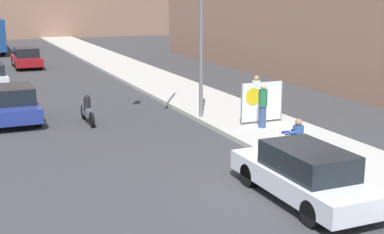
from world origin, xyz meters
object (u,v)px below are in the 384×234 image
(seated_protester, at_px, (299,137))
(car_on_road_nearest, at_px, (14,104))
(jogger_on_sidewalk, at_px, (263,105))
(traffic_light_pole, at_px, (171,18))
(protest_banner, at_px, (262,102))
(car_on_road_distant, at_px, (27,58))
(pedestrian_behind, at_px, (256,95))
(motorcycle_on_road, at_px, (87,111))
(parked_car_curbside, at_px, (304,174))

(seated_protester, xyz_separation_m, car_on_road_nearest, (-7.72, 9.27, -0.07))
(jogger_on_sidewalk, relative_size, traffic_light_pole, 0.28)
(seated_protester, xyz_separation_m, protest_banner, (1.21, 4.38, 0.23))
(seated_protester, height_order, car_on_road_distant, car_on_road_distant)
(seated_protester, relative_size, car_on_road_nearest, 0.29)
(protest_banner, bearing_deg, pedestrian_behind, 67.62)
(jogger_on_sidewalk, distance_m, protest_banner, 0.71)
(car_on_road_distant, bearing_deg, motorcycle_on_road, -89.11)
(motorcycle_on_road, bearing_deg, parked_car_curbside, -73.14)
(traffic_light_pole, height_order, motorcycle_on_road, traffic_light_pole)
(pedestrian_behind, xyz_separation_m, car_on_road_distant, (-7.10, 20.54, -0.29))
(pedestrian_behind, distance_m, car_on_road_nearest, 10.14)
(seated_protester, xyz_separation_m, pedestrian_behind, (1.83, 5.86, 0.21))
(protest_banner, xyz_separation_m, car_on_road_nearest, (-8.94, 4.89, -0.30))
(jogger_on_sidewalk, relative_size, car_on_road_nearest, 0.41)
(jogger_on_sidewalk, distance_m, car_on_road_nearest, 10.24)
(jogger_on_sidewalk, distance_m, motorcycle_on_road, 7.17)
(protest_banner, xyz_separation_m, parked_car_curbside, (-2.98, -7.20, -0.32))
(seated_protester, bearing_deg, pedestrian_behind, 59.40)
(parked_car_curbside, xyz_separation_m, car_on_road_distant, (-3.51, 29.23, 0.01))
(seated_protester, xyz_separation_m, parked_car_curbside, (-1.76, -2.83, -0.09))
(car_on_road_nearest, height_order, motorcycle_on_road, car_on_road_nearest)
(pedestrian_behind, relative_size, car_on_road_distant, 0.39)
(seated_protester, distance_m, parked_car_curbside, 3.33)
(protest_banner, distance_m, motorcycle_on_road, 7.10)
(jogger_on_sidewalk, height_order, pedestrian_behind, jogger_on_sidewalk)
(jogger_on_sidewalk, height_order, parked_car_curbside, jogger_on_sidewalk)
(jogger_on_sidewalk, relative_size, parked_car_curbside, 0.36)
(jogger_on_sidewalk, bearing_deg, parked_car_curbside, 76.43)
(protest_banner, bearing_deg, parked_car_curbside, -112.45)
(jogger_on_sidewalk, xyz_separation_m, car_on_road_nearest, (-8.62, 5.52, -0.29))
(traffic_light_pole, height_order, car_on_road_nearest, traffic_light_pole)
(parked_car_curbside, height_order, car_on_road_nearest, car_on_road_nearest)
(car_on_road_nearest, bearing_deg, protest_banner, -28.69)
(seated_protester, distance_m, traffic_light_pole, 7.93)
(pedestrian_behind, bearing_deg, parked_car_curbside, 168.26)
(traffic_light_pole, bearing_deg, motorcycle_on_road, 166.35)
(car_on_road_distant, bearing_deg, parked_car_curbside, -83.15)
(parked_car_curbside, relative_size, motorcycle_on_road, 2.14)
(parked_car_curbside, bearing_deg, seated_protester, 58.07)
(seated_protester, distance_m, car_on_road_distant, 26.93)
(traffic_light_pole, relative_size, parked_car_curbside, 1.28)
(traffic_light_pole, xyz_separation_m, parked_car_curbside, (-0.19, -9.80, -3.51))
(motorcycle_on_road, bearing_deg, traffic_light_pole, -13.65)
(seated_protester, relative_size, protest_banner, 0.64)
(parked_car_curbside, relative_size, car_on_road_nearest, 1.11)
(pedestrian_behind, xyz_separation_m, parked_car_curbside, (-3.59, -8.69, -0.30))
(seated_protester, height_order, traffic_light_pole, traffic_light_pole)
(pedestrian_behind, height_order, protest_banner, pedestrian_behind)
(pedestrian_behind, height_order, traffic_light_pole, traffic_light_pole)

